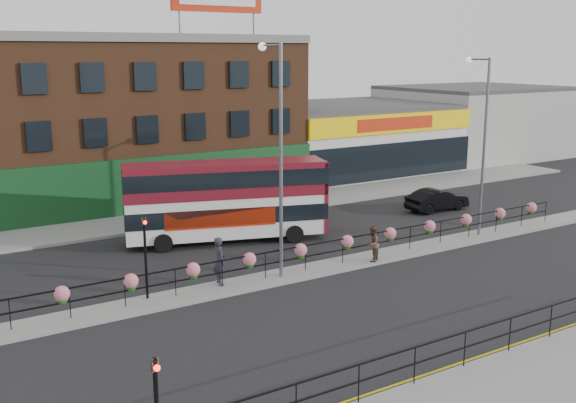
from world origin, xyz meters
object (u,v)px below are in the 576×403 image
double_decker_bus (227,193)px  pedestrian_b (372,244)px  car (437,200)px  lamp_column_west (278,141)px  pedestrian_a (219,261)px  lamp_column_east (482,131)px

double_decker_bus → pedestrian_b: bearing=-61.2°
car → pedestrian_b: (-10.00, -6.13, 0.30)m
lamp_column_west → pedestrian_a: bearing=174.3°
car → lamp_column_west: size_ratio=0.42×
car → pedestrian_b: size_ratio=2.50×
double_decker_bus → lamp_column_west: size_ratio=1.07×
pedestrian_a → lamp_column_east: bearing=-83.1°
double_decker_bus → car: 13.91m
pedestrian_a → pedestrian_b: size_ratio=1.22×
pedestrian_b → lamp_column_west: bearing=-44.2°
car → pedestrian_a: size_ratio=2.06×
pedestrian_a → pedestrian_b: bearing=-90.1°
car → lamp_column_east: (-2.46, -5.31, 4.80)m
lamp_column_west → pedestrian_b: bearing=-8.3°
pedestrian_b → lamp_column_east: size_ratio=0.18×
double_decker_bus → lamp_column_east: size_ratio=1.14×
lamp_column_west → double_decker_bus: bearing=82.8°
double_decker_bus → pedestrian_b: size_ratio=6.32×
car → pedestrian_b: 11.73m
double_decker_bus → pedestrian_a: double_decker_bus is taller
lamp_column_west → lamp_column_east: lamp_column_west is taller
double_decker_bus → lamp_column_east: bearing=-28.0°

